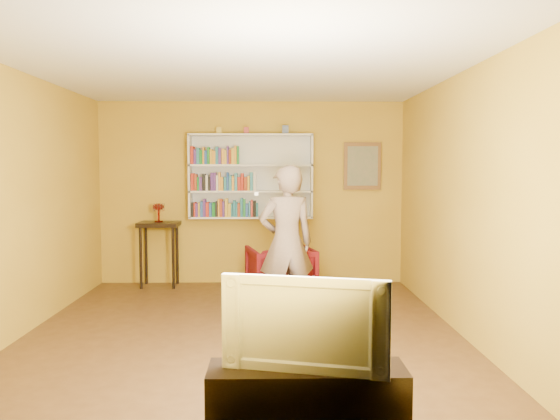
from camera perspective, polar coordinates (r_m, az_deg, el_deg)
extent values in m
cube|color=#482F17|center=(5.90, -3.86, -13.12)|extent=(5.30, 5.80, 0.12)
cube|color=#AC851F|center=(8.16, -3.01, 1.80)|extent=(5.30, 0.04, 2.70)
cube|color=#AC851F|center=(3.14, -6.34, -2.24)|extent=(5.30, 0.04, 2.70)
cube|color=#AC851F|center=(6.19, -25.41, 0.59)|extent=(0.04, 5.80, 2.70)
cube|color=#AC851F|center=(5.97, 18.38, 0.66)|extent=(0.04, 5.80, 2.70)
cube|color=silver|center=(5.72, -4.01, 14.60)|extent=(5.30, 5.80, 0.06)
cube|color=silver|center=(8.11, -3.02, 3.55)|extent=(1.80, 0.03, 1.20)
cube|color=silver|center=(8.06, -9.37, 3.49)|extent=(0.03, 0.28, 1.20)
cube|color=silver|center=(8.00, 3.30, 3.54)|extent=(0.03, 0.28, 1.20)
cube|color=silver|center=(8.01, -3.04, -0.76)|extent=(1.80, 0.28, 0.03)
cube|color=silver|center=(7.99, -3.05, 1.96)|extent=(1.80, 0.28, 0.03)
cube|color=silver|center=(7.98, -3.06, 4.69)|extent=(1.80, 0.28, 0.03)
cube|color=silver|center=(8.00, -3.08, 7.84)|extent=(1.80, 0.28, 0.03)
cube|color=black|center=(8.02, -9.10, 0.04)|extent=(0.03, 0.15, 0.21)
cube|color=#A9281A|center=(8.04, -8.85, 0.06)|extent=(0.02, 0.18, 0.21)
cube|color=#4C297B|center=(8.02, -8.64, 0.01)|extent=(0.03, 0.17, 0.20)
cube|color=gold|center=(8.03, -8.40, 0.05)|extent=(0.02, 0.18, 0.21)
cube|color=#22479D|center=(8.02, -8.13, 0.10)|extent=(0.04, 0.19, 0.22)
cube|color=#4C297B|center=(8.00, -7.86, 0.24)|extent=(0.04, 0.15, 0.26)
cube|color=#A9281A|center=(8.01, -7.54, 0.07)|extent=(0.04, 0.18, 0.21)
cube|color=#22479D|center=(7.99, -7.25, 0.03)|extent=(0.04, 0.14, 0.20)
cube|color=#197327|center=(8.00, -6.90, 0.04)|extent=(0.04, 0.19, 0.20)
cube|color=black|center=(7.99, -6.61, 0.10)|extent=(0.03, 0.18, 0.22)
cube|color=orange|center=(7.99, -6.37, 0.23)|extent=(0.02, 0.17, 0.26)
cube|color=#91361A|center=(7.97, -6.15, 0.23)|extent=(0.04, 0.14, 0.26)
cube|color=#4C297B|center=(7.98, -5.88, 0.10)|extent=(0.03, 0.17, 0.22)
cube|color=gold|center=(7.98, -5.59, 0.26)|extent=(0.04, 0.17, 0.26)
cube|color=gold|center=(7.98, -5.27, 0.01)|extent=(0.04, 0.18, 0.19)
cube|color=#246D85|center=(7.98, -5.02, 0.00)|extent=(0.02, 0.19, 0.19)
cube|color=#246D85|center=(7.96, -4.77, 0.15)|extent=(0.04, 0.16, 0.23)
cube|color=#246D85|center=(7.96, -4.54, 0.06)|extent=(0.02, 0.15, 0.21)
cube|color=#91361A|center=(7.96, -4.30, 0.01)|extent=(0.04, 0.16, 0.19)
cube|color=#246D85|center=(7.96, -4.02, 0.28)|extent=(0.04, 0.17, 0.27)
cube|color=#197327|center=(7.95, -3.73, 0.23)|extent=(0.03, 0.15, 0.26)
cube|color=#22479D|center=(7.96, -3.46, 0.00)|extent=(0.04, 0.17, 0.19)
cube|color=#246D85|center=(7.96, -3.19, 0.12)|extent=(0.02, 0.18, 0.22)
cube|color=#A9281A|center=(7.96, -2.95, 0.18)|extent=(0.03, 0.18, 0.24)
cube|color=black|center=(7.96, -2.66, 0.14)|extent=(0.04, 0.18, 0.23)
cube|color=#246D85|center=(7.95, -2.41, 0.02)|extent=(0.03, 0.17, 0.20)
cube|color=#A9281A|center=(8.01, -9.08, 2.91)|extent=(0.04, 0.17, 0.25)
cube|color=#91361A|center=(8.00, -8.76, 2.87)|extent=(0.03, 0.15, 0.24)
cube|color=#197327|center=(8.01, -8.49, 2.72)|extent=(0.03, 0.19, 0.19)
cube|color=#4C297B|center=(8.00, -8.24, 2.73)|extent=(0.04, 0.17, 0.20)
cube|color=black|center=(7.98, -7.91, 2.89)|extent=(0.04, 0.15, 0.24)
cube|color=beige|center=(7.99, -7.60, 2.83)|extent=(0.03, 0.18, 0.22)
cube|color=black|center=(7.98, -7.36, 2.76)|extent=(0.03, 0.16, 0.20)
cube|color=#4C297B|center=(7.98, -7.07, 2.96)|extent=(0.04, 0.18, 0.26)
cube|color=#4C297B|center=(7.98, -6.80, 2.98)|extent=(0.03, 0.18, 0.26)
cube|color=beige|center=(7.96, -6.54, 2.83)|extent=(0.03, 0.15, 0.22)
cube|color=orange|center=(7.95, -6.32, 2.99)|extent=(0.03, 0.14, 0.27)
cube|color=orange|center=(7.95, -6.06, 2.74)|extent=(0.04, 0.15, 0.20)
cube|color=#246D85|center=(7.96, -5.72, 2.75)|extent=(0.04, 0.18, 0.20)
cube|color=#22479D|center=(7.95, -5.47, 2.99)|extent=(0.03, 0.15, 0.27)
cube|color=#246D85|center=(7.96, -5.17, 2.83)|extent=(0.04, 0.19, 0.22)
cube|color=orange|center=(7.94, -4.90, 2.79)|extent=(0.03, 0.15, 0.21)
cube|color=#246D85|center=(7.95, -4.60, 2.95)|extent=(0.04, 0.17, 0.25)
cube|color=#A9281A|center=(7.93, -4.27, 2.74)|extent=(0.04, 0.15, 0.20)
cube|color=#A9281A|center=(7.93, -3.95, 2.95)|extent=(0.04, 0.15, 0.25)
cube|color=#91361A|center=(7.94, -3.60, 2.75)|extent=(0.04, 0.16, 0.20)
cube|color=gold|center=(7.93, -3.29, 2.81)|extent=(0.03, 0.16, 0.21)
cube|color=#246D85|center=(7.93, -2.99, 3.01)|extent=(0.04, 0.16, 0.27)
cube|color=beige|center=(7.93, -2.66, 3.01)|extent=(0.04, 0.15, 0.27)
cube|color=#A9281A|center=(8.02, -9.11, 5.65)|extent=(0.04, 0.19, 0.26)
cube|color=#4C297B|center=(7.99, -8.82, 5.50)|extent=(0.04, 0.15, 0.21)
cube|color=#246D85|center=(8.00, -8.51, 5.58)|extent=(0.04, 0.17, 0.23)
cube|color=#197327|center=(7.99, -8.22, 5.48)|extent=(0.04, 0.16, 0.21)
cube|color=orange|center=(7.98, -7.96, 5.64)|extent=(0.02, 0.15, 0.25)
cube|color=#22479D|center=(7.99, -7.72, 5.46)|extent=(0.04, 0.17, 0.20)
cube|color=#197327|center=(7.97, -7.45, 5.64)|extent=(0.03, 0.15, 0.25)
cube|color=gold|center=(7.98, -7.17, 5.53)|extent=(0.03, 0.18, 0.22)
cube|color=orange|center=(7.98, -6.87, 5.46)|extent=(0.04, 0.18, 0.19)
cube|color=#246D85|center=(7.96, -6.58, 5.67)|extent=(0.04, 0.15, 0.25)
cube|color=#4C297B|center=(7.97, -6.26, 5.61)|extent=(0.04, 0.18, 0.23)
cube|color=orange|center=(7.97, -5.94, 5.56)|extent=(0.04, 0.19, 0.22)
cube|color=gold|center=(7.96, -5.68, 5.50)|extent=(0.03, 0.18, 0.20)
cube|color=#4C297B|center=(7.96, -5.46, 5.72)|extent=(0.03, 0.17, 0.26)
cube|color=#91361A|center=(7.95, -5.22, 5.53)|extent=(0.03, 0.15, 0.21)
cube|color=gold|center=(7.94, -4.92, 5.61)|extent=(0.04, 0.14, 0.23)
cube|color=orange|center=(7.94, -4.65, 5.73)|extent=(0.03, 0.16, 0.26)
cube|color=#197327|center=(7.94, -4.41, 5.72)|extent=(0.03, 0.15, 0.26)
cube|color=gold|center=(8.03, -6.39, 8.26)|extent=(0.07, 0.07, 0.10)
cube|color=#A33836|center=(8.00, -3.54, 8.29)|extent=(0.07, 0.07, 0.10)
cube|color=slate|center=(8.00, 0.56, 8.39)|extent=(0.09, 0.09, 0.12)
cube|color=brown|center=(8.20, 8.60, 4.56)|extent=(0.55, 0.04, 0.70)
cube|color=gray|center=(8.18, 8.63, 4.56)|extent=(0.45, 0.02, 0.58)
cylinder|color=black|center=(8.03, -14.34, -4.91)|extent=(0.04, 0.04, 0.88)
cylinder|color=black|center=(7.93, -11.10, -4.96)|extent=(0.04, 0.04, 0.88)
cylinder|color=black|center=(8.35, -13.81, -4.55)|extent=(0.04, 0.04, 0.88)
cylinder|color=black|center=(8.26, -10.69, -4.59)|extent=(0.04, 0.04, 0.88)
cube|color=black|center=(8.08, -12.54, -1.45)|extent=(0.58, 0.44, 0.06)
cylinder|color=maroon|center=(8.08, -12.55, -1.16)|extent=(0.12, 0.12, 0.02)
cylinder|color=maroon|center=(8.07, -12.56, -0.56)|extent=(0.03, 0.03, 0.15)
ellipsoid|color=maroon|center=(8.06, -12.57, 0.33)|extent=(0.16, 0.16, 0.10)
cylinder|color=#FFE0AE|center=(8.04, -12.02, 0.28)|extent=(0.01, 0.01, 0.12)
cylinder|color=#FFE0AE|center=(8.09, -12.04, 0.30)|extent=(0.01, 0.01, 0.12)
cylinder|color=#FFE0AE|center=(8.12, -12.20, 0.31)|extent=(0.01, 0.01, 0.12)
cylinder|color=#FFE0AE|center=(8.14, -12.46, 0.32)|extent=(0.01, 0.01, 0.12)
cylinder|color=#FFE0AE|center=(8.13, -12.75, 0.31)|extent=(0.01, 0.01, 0.12)
cylinder|color=#FFE0AE|center=(8.11, -12.99, 0.30)|extent=(0.01, 0.01, 0.12)
cylinder|color=#FFE0AE|center=(8.08, -13.12, 0.28)|extent=(0.01, 0.01, 0.12)
cylinder|color=#FFE0AE|center=(8.04, -13.11, 0.26)|extent=(0.01, 0.01, 0.12)
cylinder|color=#FFE0AE|center=(8.00, -12.95, 0.24)|extent=(0.01, 0.01, 0.12)
cylinder|color=#FFE0AE|center=(7.98, -12.69, 0.24)|extent=(0.01, 0.01, 0.12)
cylinder|color=#FFE0AE|center=(7.99, -12.39, 0.25)|extent=(0.01, 0.01, 0.12)
cylinder|color=#FFE0AE|center=(8.01, -12.15, 0.26)|extent=(0.01, 0.01, 0.12)
imported|color=#43040C|center=(7.00, 0.04, -6.75)|extent=(0.94, 0.96, 0.73)
imported|color=#705D52|center=(6.17, 0.67, -3.44)|extent=(0.72, 0.55, 1.75)
cube|color=white|center=(5.82, -2.46, 1.73)|extent=(0.04, 0.15, 0.04)
cube|color=black|center=(3.69, 2.83, -19.36)|extent=(1.26, 0.38, 0.45)
imported|color=black|center=(3.51, 2.86, -11.48)|extent=(1.05, 0.38, 0.60)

